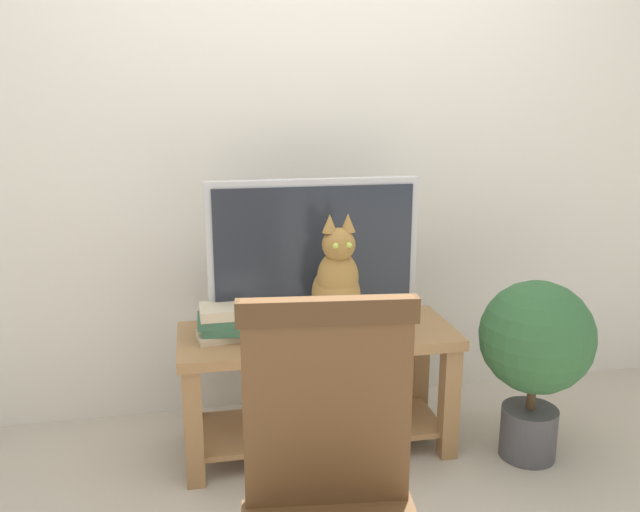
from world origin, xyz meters
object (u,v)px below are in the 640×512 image
object	(u,v)px
tv_stand	(318,370)
tv	(314,248)
wooden_chair	(332,495)
book_stack	(225,322)
cat	(337,283)
potted_plant	(536,348)
media_box	(336,331)

from	to	relation	value
tv_stand	tv	xyz separation A→B (m)	(0.00, 0.08, 0.50)
wooden_chair	book_stack	distance (m)	1.19
tv	book_stack	size ratio (longest dim) A/B	3.46
cat	potted_plant	distance (m)	0.85
media_box	cat	size ratio (longest dim) A/B	0.80
wooden_chair	potted_plant	distance (m)	1.41
book_stack	tv	bearing A→B (deg)	12.93
tv	wooden_chair	xyz separation A→B (m)	(-0.20, -1.26, -0.28)
tv_stand	cat	size ratio (longest dim) A/B	2.53
media_box	wooden_chair	distance (m)	1.12
tv	book_stack	world-z (taller)	tv
media_box	cat	distance (m)	0.20
potted_plant	tv	bearing A→B (deg)	159.21
tv_stand	cat	bearing A→B (deg)	-62.36
tv	potted_plant	xyz separation A→B (m)	(0.84, -0.32, -0.38)
tv	wooden_chair	bearing A→B (deg)	-99.04
tv	book_stack	xyz separation A→B (m)	(-0.37, -0.09, -0.26)
tv	media_box	world-z (taller)	tv
book_stack	potted_plant	distance (m)	1.25
tv_stand	potted_plant	world-z (taller)	potted_plant
tv_stand	book_stack	xyz separation A→B (m)	(-0.37, -0.01, 0.24)
wooden_chair	media_box	bearing A→B (deg)	76.77
media_box	book_stack	distance (m)	0.44
tv	media_box	distance (m)	0.35
cat	wooden_chair	bearing A→B (deg)	-103.46
cat	book_stack	bearing A→B (deg)	166.77
wooden_chair	book_stack	xyz separation A→B (m)	(-0.17, 1.17, 0.01)
wooden_chair	potted_plant	world-z (taller)	wooden_chair
tv_stand	media_box	distance (m)	0.23
potted_plant	media_box	bearing A→B (deg)	169.35
tv	media_box	bearing A→B (deg)	-72.23
potted_plant	wooden_chair	bearing A→B (deg)	-138.07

